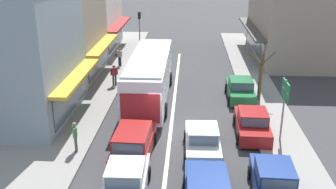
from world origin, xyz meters
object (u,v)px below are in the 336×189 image
pedestrian_browsing_midblock (75,135)px  traffic_light_downstreet (140,26)px  parked_sedan_kerb_second (252,124)px  street_tree_right (260,77)px  city_bus (150,74)px  pedestrian_with_handbag_near (119,56)px  parked_hatchback_kerb_front (273,180)px  sedan_queue_far_back (202,141)px  sedan_behind_bus_mid (126,181)px  wagon_adjacent_lane_trail (134,143)px  pedestrian_far_walker (114,74)px  directional_road_sign (285,96)px  parked_sedan_kerb_third (240,90)px

pedestrian_browsing_midblock → traffic_light_downstreet: bearing=87.9°
parked_sedan_kerb_second → street_tree_right: bearing=76.9°
city_bus → pedestrian_with_handbag_near: (-3.48, 7.78, -0.81)m
parked_hatchback_kerb_front → street_tree_right: bearing=84.0°
sedan_queue_far_back → parked_hatchback_kerb_front: bearing=-50.6°
sedan_behind_bus_mid → pedestrian_browsing_midblock: size_ratio=2.60×
city_bus → pedestrian_browsing_midblock: 8.54m
wagon_adjacent_lane_trail → parked_sedan_kerb_second: bearing=24.6°
wagon_adjacent_lane_trail → pedestrian_with_handbag_near: 16.21m
sedan_queue_far_back → pedestrian_with_handbag_near: 16.75m
traffic_light_downstreet → street_tree_right: 16.02m
sedan_queue_far_back → traffic_light_downstreet: traffic_light_downstreet is taller
traffic_light_downstreet → pedestrian_far_walker: traffic_light_downstreet is taller
city_bus → directional_road_sign: bearing=-37.7°
city_bus → parked_sedan_kerb_second: size_ratio=2.56×
city_bus → pedestrian_with_handbag_near: bearing=114.1°
city_bus → wagon_adjacent_lane_trail: 8.13m
directional_road_sign → pedestrian_far_walker: (-10.74, 8.48, -1.64)m
traffic_light_downstreet → pedestrian_browsing_midblock: bearing=-92.1°
traffic_light_downstreet → parked_sedan_kerb_second: bearing=-64.2°
pedestrian_browsing_midblock → city_bus: bearing=69.1°
city_bus → parked_sedan_kerb_third: (6.34, 0.59, -1.22)m
pedestrian_browsing_midblock → pedestrian_far_walker: bearing=89.6°
pedestrian_far_walker → parked_sedan_kerb_second: bearing=-39.2°
sedan_queue_far_back → traffic_light_downstreet: 21.01m
traffic_light_downstreet → pedestrian_far_walker: 10.37m
sedan_queue_far_back → directional_road_sign: bearing=18.4°
sedan_behind_bus_mid → pedestrian_far_walker: pedestrian_far_walker is taller
parked_hatchback_kerb_front → directional_road_sign: (1.38, 4.99, 1.99)m
parked_sedan_kerb_second → traffic_light_downstreet: bearing=115.8°
sedan_queue_far_back → pedestrian_with_handbag_near: (-6.96, 15.23, 0.40)m
parked_sedan_kerb_third → street_tree_right: bearing=-25.0°
traffic_light_downstreet → pedestrian_far_walker: size_ratio=2.58×
parked_hatchback_kerb_front → street_tree_right: (1.15, 11.03, 1.09)m
sedan_queue_far_back → pedestrian_far_walker: (-6.44, 9.91, 0.40)m
parked_sedan_kerb_third → pedestrian_with_handbag_near: (-9.83, 7.19, 0.40)m
pedestrian_with_handbag_near → sedan_behind_bus_mid: bearing=-79.4°
sedan_queue_far_back → pedestrian_with_handbag_near: pedestrian_with_handbag_near is taller
parked_sedan_kerb_second → sedan_behind_bus_mid: bearing=-135.0°
traffic_light_downstreet → directional_road_sign: traffic_light_downstreet is taller
sedan_behind_bus_mid → sedan_queue_far_back: 5.17m
sedan_queue_far_back → parked_hatchback_kerb_front: size_ratio=1.13×
sedan_queue_far_back → wagon_adjacent_lane_trail: bearing=-170.2°
parked_sedan_kerb_third → pedestrian_browsing_midblock: size_ratio=2.58×
parked_sedan_kerb_second → traffic_light_downstreet: (-8.61, 17.78, 2.19)m
parked_sedan_kerb_second → pedestrian_with_handbag_near: size_ratio=2.60×
wagon_adjacent_lane_trail → pedestrian_far_walker: 10.92m
wagon_adjacent_lane_trail → street_tree_right: street_tree_right is taller
street_tree_right → sedan_queue_far_back: bearing=-118.6°
sedan_behind_bus_mid → pedestrian_far_walker: size_ratio=2.60×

